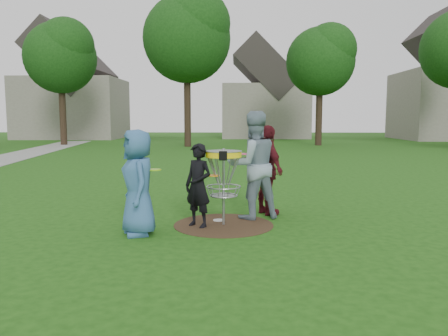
{
  "coord_description": "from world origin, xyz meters",
  "views": [
    {
      "loc": [
        0.21,
        -7.7,
        1.92
      ],
      "look_at": [
        0.0,
        0.3,
        1.0
      ],
      "focal_mm": 35.0,
      "sensor_mm": 36.0,
      "label": 1
    }
  ],
  "objects_px": {
    "player_blue": "(138,183)",
    "player_maroon": "(267,170)",
    "player_black": "(198,185)",
    "player_grey": "(253,165)",
    "disc_golf_basket": "(224,169)"
  },
  "relations": [
    {
      "from": "player_blue",
      "to": "player_maroon",
      "type": "relative_size",
      "value": 0.98
    },
    {
      "from": "player_black",
      "to": "player_blue",
      "type": "bearing_deg",
      "value": -114.9
    },
    {
      "from": "player_grey",
      "to": "player_maroon",
      "type": "relative_size",
      "value": 1.15
    },
    {
      "from": "player_grey",
      "to": "player_maroon",
      "type": "distance_m",
      "value": 0.47
    },
    {
      "from": "player_grey",
      "to": "disc_golf_basket",
      "type": "bearing_deg",
      "value": 26.27
    },
    {
      "from": "player_blue",
      "to": "player_black",
      "type": "bearing_deg",
      "value": 97.45
    },
    {
      "from": "player_grey",
      "to": "player_black",
      "type": "bearing_deg",
      "value": 15.47
    },
    {
      "from": "player_black",
      "to": "player_maroon",
      "type": "xyz_separation_m",
      "value": [
        1.29,
        1.04,
        0.15
      ]
    },
    {
      "from": "player_maroon",
      "to": "disc_golf_basket",
      "type": "height_order",
      "value": "player_maroon"
    },
    {
      "from": "player_grey",
      "to": "disc_golf_basket",
      "type": "relative_size",
      "value": 1.49
    },
    {
      "from": "player_blue",
      "to": "player_grey",
      "type": "bearing_deg",
      "value": 100.2
    },
    {
      "from": "player_black",
      "to": "player_grey",
      "type": "xyz_separation_m",
      "value": [
        0.99,
        0.7,
        0.29
      ]
    },
    {
      "from": "player_blue",
      "to": "disc_golf_basket",
      "type": "distance_m",
      "value": 1.55
    },
    {
      "from": "player_grey",
      "to": "disc_golf_basket",
      "type": "xyz_separation_m",
      "value": [
        -0.55,
        -0.57,
        -0.01
      ]
    },
    {
      "from": "player_maroon",
      "to": "disc_golf_basket",
      "type": "relative_size",
      "value": 1.29
    }
  ]
}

